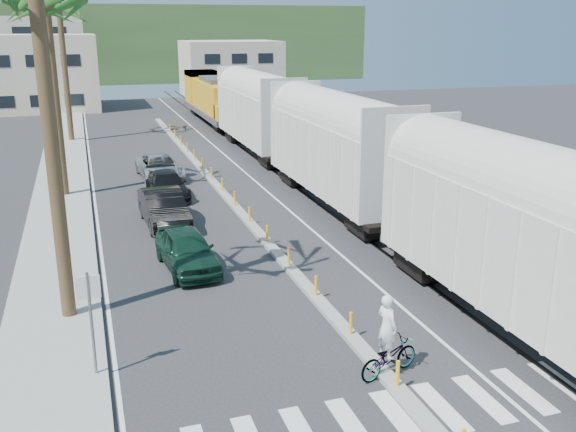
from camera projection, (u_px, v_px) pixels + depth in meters
The scene contains 15 objects.
ground at pixel (380, 371), 17.33m from camera, with size 140.00×140.00×0.00m, color #28282B.
sidewalk at pixel (62, 183), 37.62m from camera, with size 3.00×90.00×0.15m, color gray.
rails at pixel (269, 160), 44.33m from camera, with size 1.56×100.00×0.06m.
median at pixel (223, 192), 35.52m from camera, with size 0.45×60.00×0.85m.
crosswalk at pixel (416, 412), 15.51m from camera, with size 14.00×2.20×0.01m, color silver.
lane_markings at pixel (171, 177), 39.51m from camera, with size 9.42×90.00×0.01m.
freight_train at pixel (299, 133), 37.60m from camera, with size 3.00×60.94×5.85m.
street_sign at pixel (90, 310), 16.45m from camera, with size 0.60×0.08×3.00m.
buildings at pixel (82, 64), 79.56m from camera, with size 38.00×27.00×10.00m.
hillside at pixel (120, 43), 106.83m from camera, with size 80.00×20.00×12.00m, color #385628.
car_lead at pixel (187, 250), 24.42m from camera, with size 2.22×4.65×1.54m, color #103223.
car_second at pixel (164, 208), 29.70m from camera, with size 1.99×5.13×1.67m, color black.
car_third at pixel (167, 185), 34.63m from camera, with size 2.05×4.76×1.37m, color black.
car_rear at pixel (160, 167), 38.95m from camera, with size 2.71×5.24×1.41m, color #B5B8BA.
cyclist at pixel (388, 350), 16.98m from camera, with size 1.81×2.34×2.32m.
Camera 1 is at (-7.07, -13.90, 9.00)m, focal length 40.00 mm.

